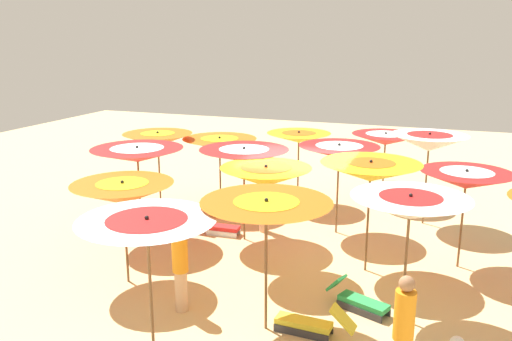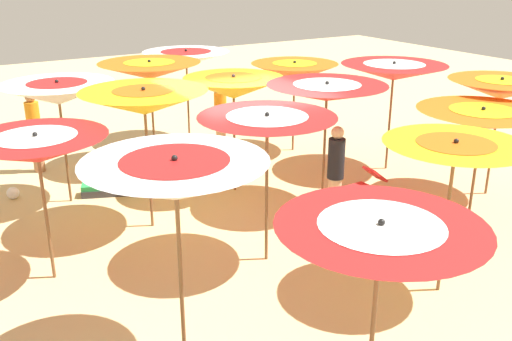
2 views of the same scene
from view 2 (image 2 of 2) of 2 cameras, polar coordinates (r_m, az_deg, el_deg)
The scene contains 24 objects.
ground at distance 10.85m, azimuth -1.06°, elevation -4.44°, with size 38.92×38.92×0.04m, color #D1B57F.
beach_umbrella_0 at distance 12.09m, azimuth 23.03°, elevation 7.40°, with size 2.00×2.00×2.39m.
beach_umbrella_1 at distance 12.94m, azimuth 13.43°, elevation 9.46°, with size 2.27×2.27×2.44m.
beach_umbrella_2 at distance 14.00m, azimuth 3.82°, elevation 9.68°, with size 2.08×2.08×2.23m.
beach_umbrella_3 at distance 14.85m, azimuth -6.91°, elevation 10.98°, with size 2.18×2.18×2.38m.
beach_umbrella_4 at distance 10.40m, azimuth 21.43°, elevation 4.74°, with size 2.19×2.19×2.20m.
beach_umbrella_5 at distance 10.68m, azimuth 7.00°, elevation 7.66°, with size 2.22×2.22×2.42m.
beach_umbrella_6 at distance 11.33m, azimuth -2.23°, elevation 8.20°, with size 1.97×1.97×2.41m.
beach_umbrella_7 at distance 13.06m, azimuth -10.45°, elevation 9.69°, with size 2.25×2.25×2.43m.
beach_umbrella_8 at distance 8.08m, azimuth 19.03°, elevation 1.59°, with size 1.93×1.93×2.29m.
beach_umbrella_9 at distance 8.48m, azimuth 1.10°, elevation 4.38°, with size 2.07×2.07×2.41m.
beach_umbrella_10 at distance 9.82m, azimuth -10.98°, elevation 6.64°, with size 2.14×2.14×2.52m.
beach_umbrella_11 at distance 11.36m, azimuth -18.95°, elevation 7.23°, with size 2.07×2.07×2.42m.
beach_umbrella_12 at distance 5.69m, azimuth 12.15°, elevation -6.76°, with size 2.06×2.06×2.20m.
beach_umbrella_13 at distance 6.22m, azimuth -7.94°, elevation -0.87°, with size 2.03×2.03×2.57m.
beach_umbrella_14 at distance 8.54m, azimuth -20.82°, elevation 2.01°, with size 1.98×1.98×2.27m.
lounger_0 at distance 11.66m, azimuth 9.84°, elevation -1.73°, with size 0.40×1.30×0.58m.
lounger_2 at distance 13.23m, azimuth -12.93°, elevation 0.73°, with size 0.40×1.43×0.63m.
lounger_3 at distance 12.03m, azimuth -14.18°, elevation -1.42°, with size 0.78×1.28×0.56m.
lounger_4 at distance 10.49m, azimuth 16.48°, elevation -4.77°, with size 0.95×1.17×0.71m.
beachgoer_0 at distance 13.60m, azimuth -21.02°, elevation 3.75°, with size 0.30×0.30×1.82m.
beachgoer_1 at distance 10.34m, azimuth 7.86°, elevation -0.16°, with size 0.30×0.30×1.78m.
beachgoer_2 at distance 13.98m, azimuth -3.52°, elevation 5.27°, with size 0.30×0.30×1.73m.
beach_ball at distance 12.45m, azimuth -22.87°, elevation -2.06°, with size 0.25×0.25×0.25m, color white.
Camera 2 is at (8.53, -4.93, 4.51)m, focal length 40.50 mm.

